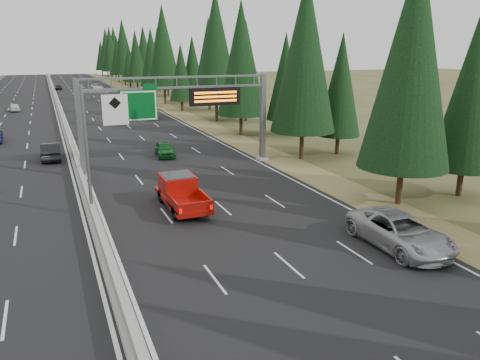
# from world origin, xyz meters

# --- Properties ---
(road) EXTENTS (32.00, 260.00, 0.08)m
(road) POSITION_xyz_m (0.00, 80.00, 0.04)
(road) COLOR black
(road) RESTS_ON ground
(shoulder_right) EXTENTS (3.60, 260.00, 0.06)m
(shoulder_right) POSITION_xyz_m (17.80, 80.00, 0.03)
(shoulder_right) COLOR olive
(shoulder_right) RESTS_ON ground
(median_barrier) EXTENTS (0.70, 260.00, 0.85)m
(median_barrier) POSITION_xyz_m (0.00, 80.00, 0.41)
(median_barrier) COLOR gray
(median_barrier) RESTS_ON road
(sign_gantry) EXTENTS (16.75, 0.98, 7.80)m
(sign_gantry) POSITION_xyz_m (8.92, 34.88, 5.27)
(sign_gantry) COLOR slate
(sign_gantry) RESTS_ON road
(hov_sign_pole) EXTENTS (2.80, 0.50, 8.00)m
(hov_sign_pole) POSITION_xyz_m (0.58, 24.97, 4.72)
(hov_sign_pole) COLOR slate
(hov_sign_pole) RESTS_ON road
(tree_row_right) EXTENTS (11.54, 242.26, 18.58)m
(tree_row_right) POSITION_xyz_m (21.60, 75.10, 9.24)
(tree_row_right) COLOR black
(tree_row_right) RESTS_ON ground
(silver_minivan) EXTENTS (2.94, 6.32, 1.75)m
(silver_minivan) POSITION_xyz_m (14.27, 14.15, 0.96)
(silver_minivan) COLOR #9D9EA2
(silver_minivan) RESTS_ON road
(red_pickup) EXTENTS (2.21, 6.19, 2.02)m
(red_pickup) POSITION_xyz_m (5.54, 24.92, 1.20)
(red_pickup) COLOR black
(red_pickup) RESTS_ON road
(car_ahead_green) EXTENTS (2.01, 4.21, 1.39)m
(car_ahead_green) POSITION_xyz_m (8.19, 40.00, 0.77)
(car_ahead_green) COLOR #13561D
(car_ahead_green) RESTS_ON road
(car_ahead_dkred) EXTENTS (2.05, 4.76, 1.52)m
(car_ahead_dkred) POSITION_xyz_m (12.08, 65.77, 0.84)
(car_ahead_dkred) COLOR #580C0F
(car_ahead_dkred) RESTS_ON road
(car_ahead_dkgrey) EXTENTS (2.61, 5.50, 1.55)m
(car_ahead_dkgrey) POSITION_xyz_m (13.47, 91.47, 0.85)
(car_ahead_dkgrey) COLOR black
(car_ahead_dkgrey) RESTS_ON road
(car_ahead_white) EXTENTS (2.86, 5.61, 1.52)m
(car_ahead_white) POSITION_xyz_m (10.51, 121.84, 0.84)
(car_ahead_white) COLOR silver
(car_ahead_white) RESTS_ON road
(car_ahead_far) EXTENTS (1.74, 3.93, 1.32)m
(car_ahead_far) POSITION_xyz_m (1.50, 126.35, 0.74)
(car_ahead_far) COLOR black
(car_ahead_far) RESTS_ON road
(car_onc_near) EXTENTS (1.75, 4.82, 1.58)m
(car_onc_near) POSITION_xyz_m (-1.98, 42.64, 0.87)
(car_onc_near) COLOR black
(car_onc_near) RESTS_ON road
(car_onc_white) EXTENTS (1.95, 4.03, 1.33)m
(car_onc_white) POSITION_xyz_m (-6.84, 82.95, 0.74)
(car_onc_white) COLOR white
(car_onc_white) RESTS_ON road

